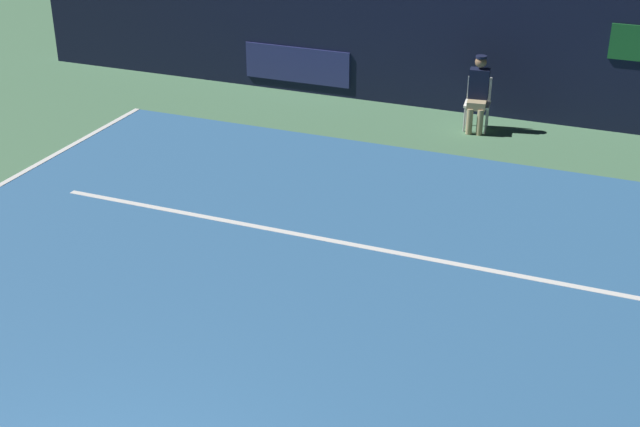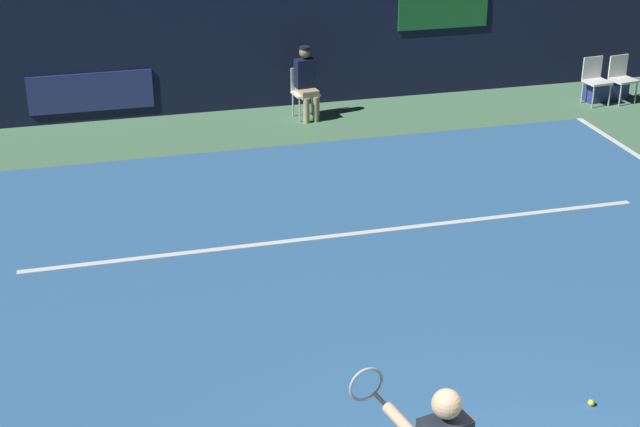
# 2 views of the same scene
# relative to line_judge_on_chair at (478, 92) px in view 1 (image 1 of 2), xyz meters

# --- Properties ---
(ground_plane) EXTENTS (34.57, 34.57, 0.00)m
(ground_plane) POSITION_rel_line_judge_on_chair_xyz_m (-0.66, -6.85, -0.69)
(ground_plane) COLOR #4C7A56
(court_surface) EXTENTS (11.03, 11.04, 0.01)m
(court_surface) POSITION_rel_line_judge_on_chair_xyz_m (-0.66, -6.85, -0.68)
(court_surface) COLOR #336699
(court_surface) RESTS_ON ground
(line_service) EXTENTS (8.60, 0.10, 0.01)m
(line_service) POSITION_rel_line_judge_on_chair_xyz_m (-0.66, -4.92, -0.67)
(line_service) COLOR white
(line_service) RESTS_ON court_surface
(back_wall) EXTENTS (17.78, 0.33, 2.60)m
(back_wall) POSITION_rel_line_judge_on_chair_xyz_m (-0.66, 0.95, 0.61)
(back_wall) COLOR #141933
(back_wall) RESTS_ON ground
(line_judge_on_chair) EXTENTS (0.49, 0.56, 1.32)m
(line_judge_on_chair) POSITION_rel_line_judge_on_chair_xyz_m (0.00, 0.00, 0.00)
(line_judge_on_chair) COLOR white
(line_judge_on_chair) RESTS_ON ground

